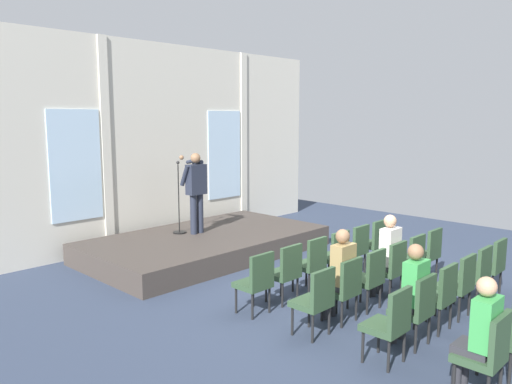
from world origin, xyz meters
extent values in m
plane|color=#2D384C|center=(0.00, 0.00, 0.00)|extent=(13.89, 13.89, 0.00)
cube|color=beige|center=(0.00, 5.34, 2.28)|extent=(10.14, 0.10, 4.56)
cube|color=silver|center=(-2.03, 5.28, 1.92)|extent=(1.10, 0.04, 2.25)
cube|color=beige|center=(-1.33, 5.29, 2.28)|extent=(0.20, 0.08, 4.56)
cube|color=silver|center=(2.03, 5.28, 1.92)|extent=(1.10, 0.04, 2.25)
cube|color=beige|center=(2.73, 5.29, 2.28)|extent=(0.20, 0.08, 4.56)
cube|color=#3F3833|center=(0.00, 3.65, 0.21)|extent=(4.99, 2.78, 0.43)
cylinder|color=#232838|center=(-0.16, 3.87, 0.85)|extent=(0.14, 0.14, 0.85)
cylinder|color=#232838|center=(0.02, 3.87, 0.85)|extent=(0.14, 0.14, 0.85)
cube|color=#232838|center=(-0.07, 3.87, 1.59)|extent=(0.42, 0.22, 0.63)
cube|color=#B28C19|center=(-0.07, 3.98, 1.67)|extent=(0.06, 0.01, 0.38)
sphere|color=#8C6647|center=(-0.07, 3.88, 2.04)|extent=(0.21, 0.21, 0.21)
cylinder|color=#232838|center=(-0.31, 3.95, 1.69)|extent=(0.09, 0.28, 0.45)
cylinder|color=#232838|center=(0.09, 4.00, 1.92)|extent=(0.15, 0.36, 0.15)
cylinder|color=#232838|center=(0.05, 4.13, 1.95)|extent=(0.11, 0.34, 0.15)
sphere|color=#8C6647|center=(-0.04, 4.39, 2.02)|extent=(0.10, 0.10, 0.10)
cylinder|color=black|center=(-0.32, 4.15, 0.44)|extent=(0.28, 0.28, 0.03)
cylinder|color=black|center=(-0.32, 4.15, 1.18)|extent=(0.02, 0.02, 1.45)
sphere|color=#262626|center=(-0.32, 4.15, 1.95)|extent=(0.07, 0.07, 0.07)
cylinder|color=black|center=(-1.45, 0.82, 0.20)|extent=(0.04, 0.04, 0.40)
cylinder|color=black|center=(-1.81, 0.82, 0.20)|extent=(0.04, 0.04, 0.40)
cylinder|color=black|center=(-1.45, 0.48, 0.20)|extent=(0.04, 0.04, 0.40)
cylinder|color=black|center=(-1.81, 0.48, 0.20)|extent=(0.04, 0.04, 0.40)
cube|color=#2D472D|center=(-1.63, 0.65, 0.44)|extent=(0.46, 0.44, 0.08)
cube|color=#2D472D|center=(-1.63, 0.46, 0.71)|extent=(0.46, 0.06, 0.46)
cylinder|color=black|center=(-0.80, 0.82, 0.20)|extent=(0.04, 0.04, 0.40)
cylinder|color=black|center=(-1.16, 0.82, 0.20)|extent=(0.04, 0.04, 0.40)
cylinder|color=black|center=(-0.80, 0.48, 0.20)|extent=(0.04, 0.04, 0.40)
cylinder|color=black|center=(-1.16, 0.48, 0.20)|extent=(0.04, 0.04, 0.40)
cube|color=#2D472D|center=(-0.98, 0.65, 0.44)|extent=(0.46, 0.44, 0.08)
cube|color=#2D472D|center=(-0.98, 0.46, 0.71)|extent=(0.46, 0.06, 0.46)
cylinder|color=black|center=(-0.15, 0.82, 0.20)|extent=(0.04, 0.04, 0.40)
cylinder|color=black|center=(-0.51, 0.82, 0.20)|extent=(0.04, 0.04, 0.40)
cylinder|color=black|center=(-0.15, 0.48, 0.20)|extent=(0.04, 0.04, 0.40)
cylinder|color=black|center=(-0.51, 0.48, 0.20)|extent=(0.04, 0.04, 0.40)
cube|color=#2D472D|center=(-0.33, 0.65, 0.44)|extent=(0.46, 0.44, 0.08)
cube|color=#2D472D|center=(-0.33, 0.46, 0.71)|extent=(0.46, 0.06, 0.46)
cylinder|color=black|center=(0.51, 0.82, 0.20)|extent=(0.04, 0.04, 0.40)
cylinder|color=black|center=(0.15, 0.82, 0.20)|extent=(0.04, 0.04, 0.40)
cylinder|color=black|center=(0.51, 0.48, 0.20)|extent=(0.04, 0.04, 0.40)
cylinder|color=black|center=(0.15, 0.48, 0.20)|extent=(0.04, 0.04, 0.40)
cube|color=#2D472D|center=(0.33, 0.65, 0.44)|extent=(0.46, 0.44, 0.08)
cube|color=#2D472D|center=(0.33, 0.46, 0.71)|extent=(0.46, 0.06, 0.46)
cylinder|color=black|center=(1.16, 0.82, 0.20)|extent=(0.04, 0.04, 0.40)
cylinder|color=black|center=(0.80, 0.82, 0.20)|extent=(0.04, 0.04, 0.40)
cylinder|color=black|center=(1.16, 0.48, 0.20)|extent=(0.04, 0.04, 0.40)
cylinder|color=black|center=(0.80, 0.48, 0.20)|extent=(0.04, 0.04, 0.40)
cube|color=#2D472D|center=(0.98, 0.65, 0.44)|extent=(0.46, 0.44, 0.08)
cube|color=#2D472D|center=(0.98, 0.46, 0.71)|extent=(0.46, 0.06, 0.46)
cylinder|color=black|center=(1.81, 0.82, 0.20)|extent=(0.04, 0.04, 0.40)
cylinder|color=black|center=(1.45, 0.82, 0.20)|extent=(0.04, 0.04, 0.40)
cylinder|color=black|center=(1.81, 0.48, 0.20)|extent=(0.04, 0.04, 0.40)
cylinder|color=black|center=(1.45, 0.48, 0.20)|extent=(0.04, 0.04, 0.40)
cube|color=#2D472D|center=(1.63, 0.65, 0.44)|extent=(0.46, 0.44, 0.08)
cube|color=#2D472D|center=(1.63, 0.46, 0.71)|extent=(0.46, 0.06, 0.46)
cylinder|color=black|center=(-1.45, -0.26, 0.20)|extent=(0.04, 0.04, 0.40)
cylinder|color=black|center=(-1.81, -0.26, 0.20)|extent=(0.04, 0.04, 0.40)
cylinder|color=black|center=(-1.45, -0.60, 0.20)|extent=(0.04, 0.04, 0.40)
cylinder|color=black|center=(-1.81, -0.60, 0.20)|extent=(0.04, 0.04, 0.40)
cube|color=#2D472D|center=(-1.63, -0.43, 0.44)|extent=(0.46, 0.44, 0.08)
cube|color=#2D472D|center=(-1.63, -0.62, 0.71)|extent=(0.46, 0.06, 0.46)
cylinder|color=black|center=(-0.80, -0.26, 0.20)|extent=(0.04, 0.04, 0.40)
cylinder|color=black|center=(-1.16, -0.26, 0.20)|extent=(0.04, 0.04, 0.40)
cylinder|color=black|center=(-0.80, -0.60, 0.20)|extent=(0.04, 0.04, 0.40)
cylinder|color=black|center=(-1.16, -0.60, 0.20)|extent=(0.04, 0.04, 0.40)
cube|color=#2D472D|center=(-0.98, -0.43, 0.44)|extent=(0.46, 0.44, 0.08)
cube|color=#2D472D|center=(-0.98, -0.62, 0.71)|extent=(0.46, 0.06, 0.46)
cylinder|color=#2D2D33|center=(-1.07, -0.25, 0.22)|extent=(0.10, 0.10, 0.44)
cylinder|color=#2D2D33|center=(-0.89, -0.25, 0.22)|extent=(0.10, 0.10, 0.44)
cube|color=#2D2D33|center=(-0.98, -0.37, 0.50)|extent=(0.34, 0.36, 0.12)
cube|color=#997F4C|center=(-0.98, -0.48, 0.85)|extent=(0.36, 0.20, 0.57)
sphere|color=#8C6647|center=(-0.98, -0.46, 1.24)|extent=(0.20, 0.20, 0.20)
cylinder|color=black|center=(-0.15, -0.26, 0.20)|extent=(0.04, 0.04, 0.40)
cylinder|color=black|center=(-0.51, -0.26, 0.20)|extent=(0.04, 0.04, 0.40)
cylinder|color=black|center=(-0.15, -0.60, 0.20)|extent=(0.04, 0.04, 0.40)
cylinder|color=black|center=(-0.51, -0.60, 0.20)|extent=(0.04, 0.04, 0.40)
cube|color=#2D472D|center=(-0.33, -0.43, 0.44)|extent=(0.46, 0.44, 0.08)
cube|color=#2D472D|center=(-0.33, -0.62, 0.71)|extent=(0.46, 0.06, 0.46)
cylinder|color=black|center=(0.51, -0.26, 0.20)|extent=(0.04, 0.04, 0.40)
cylinder|color=black|center=(0.15, -0.26, 0.20)|extent=(0.04, 0.04, 0.40)
cylinder|color=black|center=(0.51, -0.60, 0.20)|extent=(0.04, 0.04, 0.40)
cylinder|color=black|center=(0.15, -0.60, 0.20)|extent=(0.04, 0.04, 0.40)
cube|color=#2D472D|center=(0.33, -0.43, 0.44)|extent=(0.46, 0.44, 0.08)
cube|color=#2D472D|center=(0.33, -0.62, 0.71)|extent=(0.46, 0.06, 0.46)
cylinder|color=#2D2D33|center=(0.24, -0.25, 0.22)|extent=(0.10, 0.10, 0.44)
cylinder|color=#2D2D33|center=(0.42, -0.25, 0.22)|extent=(0.10, 0.10, 0.44)
cube|color=#2D2D33|center=(0.33, -0.37, 0.50)|extent=(0.34, 0.36, 0.12)
cube|color=silver|center=(0.33, -0.48, 0.86)|extent=(0.36, 0.20, 0.59)
sphere|color=tan|center=(0.33, -0.46, 1.26)|extent=(0.20, 0.20, 0.20)
cylinder|color=black|center=(1.16, -0.26, 0.20)|extent=(0.04, 0.04, 0.40)
cylinder|color=black|center=(0.80, -0.26, 0.20)|extent=(0.04, 0.04, 0.40)
cylinder|color=black|center=(1.16, -0.60, 0.20)|extent=(0.04, 0.04, 0.40)
cylinder|color=black|center=(0.80, -0.60, 0.20)|extent=(0.04, 0.04, 0.40)
cube|color=#2D472D|center=(0.98, -0.43, 0.44)|extent=(0.46, 0.44, 0.08)
cube|color=#2D472D|center=(0.98, -0.62, 0.71)|extent=(0.46, 0.06, 0.46)
cylinder|color=black|center=(1.81, -0.26, 0.20)|extent=(0.04, 0.04, 0.40)
cylinder|color=black|center=(1.45, -0.26, 0.20)|extent=(0.04, 0.04, 0.40)
cylinder|color=black|center=(1.81, -0.60, 0.20)|extent=(0.04, 0.04, 0.40)
cylinder|color=black|center=(1.45, -0.60, 0.20)|extent=(0.04, 0.04, 0.40)
cube|color=#2D472D|center=(1.63, -0.43, 0.44)|extent=(0.46, 0.44, 0.08)
cube|color=#2D472D|center=(1.63, -0.62, 0.71)|extent=(0.46, 0.06, 0.46)
cylinder|color=black|center=(-1.45, -1.35, 0.20)|extent=(0.04, 0.04, 0.40)
cylinder|color=black|center=(-1.81, -1.35, 0.20)|extent=(0.04, 0.04, 0.40)
cylinder|color=black|center=(-1.45, -1.69, 0.20)|extent=(0.04, 0.04, 0.40)
cylinder|color=black|center=(-1.81, -1.69, 0.20)|extent=(0.04, 0.04, 0.40)
cube|color=#2D472D|center=(-1.63, -1.52, 0.44)|extent=(0.46, 0.44, 0.08)
cube|color=#2D472D|center=(-1.63, -1.71, 0.71)|extent=(0.46, 0.06, 0.46)
cylinder|color=black|center=(-0.80, -1.35, 0.20)|extent=(0.04, 0.04, 0.40)
cylinder|color=black|center=(-1.16, -1.35, 0.20)|extent=(0.04, 0.04, 0.40)
cylinder|color=black|center=(-0.80, -1.69, 0.20)|extent=(0.04, 0.04, 0.40)
cylinder|color=black|center=(-1.16, -1.69, 0.20)|extent=(0.04, 0.04, 0.40)
cube|color=#2D472D|center=(-0.98, -1.52, 0.44)|extent=(0.46, 0.44, 0.08)
cube|color=#2D472D|center=(-0.98, -1.71, 0.71)|extent=(0.46, 0.06, 0.46)
cylinder|color=#2D2D33|center=(-1.07, -1.34, 0.22)|extent=(0.10, 0.10, 0.44)
cylinder|color=#2D2D33|center=(-0.89, -1.34, 0.22)|extent=(0.10, 0.10, 0.44)
cube|color=#2D2D33|center=(-0.98, -1.46, 0.50)|extent=(0.34, 0.36, 0.12)
cube|color=green|center=(-0.98, -1.57, 0.84)|extent=(0.36, 0.20, 0.56)
sphere|color=#8C6647|center=(-0.98, -1.55, 1.23)|extent=(0.20, 0.20, 0.20)
cylinder|color=black|center=(-0.15, -1.35, 0.20)|extent=(0.04, 0.04, 0.40)
cylinder|color=black|center=(-0.51, -1.35, 0.20)|extent=(0.04, 0.04, 0.40)
cylinder|color=black|center=(-0.15, -1.69, 0.20)|extent=(0.04, 0.04, 0.40)
cylinder|color=black|center=(-0.51, -1.69, 0.20)|extent=(0.04, 0.04, 0.40)
cube|color=#2D472D|center=(-0.33, -1.52, 0.44)|extent=(0.46, 0.44, 0.08)
cube|color=#2D472D|center=(-0.33, -1.71, 0.71)|extent=(0.46, 0.06, 0.46)
cylinder|color=black|center=(0.51, -1.35, 0.20)|extent=(0.04, 0.04, 0.40)
cylinder|color=black|center=(0.15, -1.35, 0.20)|extent=(0.04, 0.04, 0.40)
cylinder|color=black|center=(0.51, -1.69, 0.20)|extent=(0.04, 0.04, 0.40)
cylinder|color=black|center=(0.15, -1.69, 0.20)|extent=(0.04, 0.04, 0.40)
cube|color=#2D472D|center=(0.33, -1.52, 0.44)|extent=(0.46, 0.44, 0.08)
cube|color=#2D472D|center=(0.33, -1.71, 0.71)|extent=(0.46, 0.06, 0.46)
cylinder|color=black|center=(1.16, -1.35, 0.20)|extent=(0.04, 0.04, 0.40)
cylinder|color=black|center=(0.80, -1.35, 0.20)|extent=(0.04, 0.04, 0.40)
cylinder|color=black|center=(1.16, -1.69, 0.20)|extent=(0.04, 0.04, 0.40)
cylinder|color=black|center=(0.80, -1.69, 0.20)|extent=(0.04, 0.04, 0.40)
cube|color=#2D472D|center=(0.98, -1.52, 0.44)|extent=(0.46, 0.44, 0.08)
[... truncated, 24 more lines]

